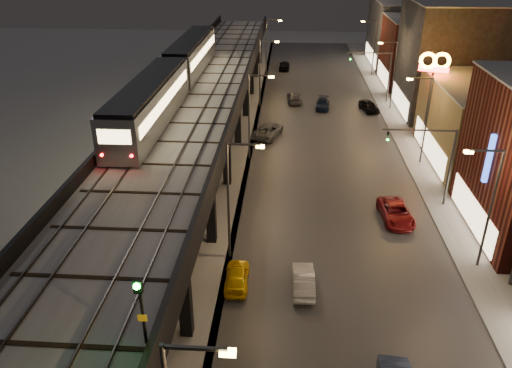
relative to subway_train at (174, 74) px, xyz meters
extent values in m
cube|color=#46474D|center=(16.00, 2.34, -8.44)|extent=(17.00, 120.00, 0.06)
cube|color=#9FA1A8|center=(26.00, 2.34, -8.40)|extent=(4.00, 120.00, 0.14)
cube|color=#9FA1A8|center=(2.50, 2.34, -8.44)|extent=(11.00, 120.00, 0.06)
cube|color=black|center=(2.50, -0.66, -2.67)|extent=(9.00, 100.00, 1.00)
cube|color=black|center=(-1.20, -27.66, -5.82)|extent=(0.70, 0.70, 5.30)
cube|color=black|center=(6.20, -27.66, -5.82)|extent=(0.70, 0.70, 5.30)
cube|color=black|center=(2.50, -27.66, -3.32)|extent=(8.00, 0.60, 0.50)
cube|color=black|center=(-1.20, -17.66, -5.82)|extent=(0.70, 0.70, 5.30)
cube|color=black|center=(6.20, -17.66, -5.82)|extent=(0.70, 0.70, 5.30)
cube|color=black|center=(2.50, -17.66, -3.32)|extent=(8.00, 0.60, 0.50)
cube|color=black|center=(-1.20, -7.66, -5.82)|extent=(0.70, 0.70, 5.30)
cube|color=black|center=(6.20, -7.66, -5.82)|extent=(0.70, 0.70, 5.30)
cube|color=black|center=(2.50, -7.66, -3.32)|extent=(8.00, 0.60, 0.50)
cube|color=black|center=(-1.20, 2.34, -5.82)|extent=(0.70, 0.70, 5.30)
cube|color=black|center=(6.20, 2.34, -5.82)|extent=(0.70, 0.70, 5.30)
cube|color=black|center=(2.50, 2.34, -3.32)|extent=(8.00, 0.60, 0.50)
cube|color=black|center=(-1.20, 12.34, -5.82)|extent=(0.70, 0.70, 5.30)
cube|color=black|center=(6.20, 12.34, -5.82)|extent=(0.70, 0.70, 5.30)
cube|color=black|center=(2.50, 12.34, -3.32)|extent=(8.00, 0.60, 0.50)
cube|color=black|center=(-1.20, 22.34, -5.82)|extent=(0.70, 0.70, 5.30)
cube|color=black|center=(6.20, 22.34, -5.82)|extent=(0.70, 0.70, 5.30)
cube|color=black|center=(2.50, 22.34, -3.32)|extent=(8.00, 0.60, 0.50)
cube|color=black|center=(-1.20, 32.34, -5.82)|extent=(0.70, 0.70, 5.30)
cube|color=black|center=(6.20, 32.34, -5.82)|extent=(0.70, 0.70, 5.30)
cube|color=black|center=(2.50, 32.34, -3.32)|extent=(8.00, 0.60, 0.50)
cube|color=black|center=(-1.20, 42.34, -5.82)|extent=(0.70, 0.70, 5.30)
cube|color=black|center=(6.20, 42.34, -5.82)|extent=(0.70, 0.70, 5.30)
cube|color=black|center=(2.50, 42.34, -3.32)|extent=(8.00, 0.60, 0.50)
cube|color=#B2B7C1|center=(2.50, -0.66, -2.09)|extent=(8.40, 100.00, 0.16)
cube|color=#332D28|center=(-0.72, -0.66, -1.93)|extent=(0.08, 98.00, 0.16)
cube|color=#332D28|center=(0.72, -0.66, -1.93)|extent=(0.08, 98.00, 0.16)
cube|color=#332D28|center=(3.78, -0.66, -1.93)|extent=(0.08, 98.00, 0.16)
cube|color=#332D28|center=(5.22, -0.66, -1.93)|extent=(0.08, 98.00, 0.16)
cube|color=black|center=(2.50, -30.66, -1.98)|extent=(7.80, 0.24, 0.06)
cube|color=black|center=(2.50, -14.66, -1.98)|extent=(7.80, 0.24, 0.06)
cube|color=black|center=(2.50, 1.34, -1.98)|extent=(7.80, 0.24, 0.06)
cube|color=black|center=(2.50, 17.34, -1.98)|extent=(7.80, 0.24, 0.06)
cube|color=black|center=(2.50, 33.34, -1.98)|extent=(7.80, 0.24, 0.06)
cube|color=black|center=(6.85, -0.66, -1.62)|extent=(0.30, 100.00, 1.10)
cube|color=black|center=(-1.85, -0.66, -1.62)|extent=(0.30, 100.00, 1.10)
cube|color=beige|center=(26.45, -14.66, -6.87)|extent=(0.10, 9.60, 2.40)
cube|color=olive|center=(32.50, -0.66, -4.47)|extent=(12.00, 15.00, 8.00)
cube|color=beige|center=(26.45, -0.66, -6.87)|extent=(0.10, 12.00, 2.40)
cube|color=#B2B7C1|center=(32.50, -0.66, -0.39)|extent=(12.20, 15.20, 0.16)
cube|color=#2C2D34|center=(32.50, 15.34, -1.47)|extent=(12.00, 13.00, 14.00)
cube|color=beige|center=(26.45, 15.34, -6.87)|extent=(0.10, 10.40, 2.40)
cube|color=#B2B7C1|center=(32.50, 15.34, 5.61)|extent=(12.20, 13.20, 0.16)
cube|color=#572218|center=(32.50, 29.34, -3.47)|extent=(12.00, 12.00, 10.00)
cube|color=beige|center=(26.45, 29.34, -6.87)|extent=(0.10, 9.60, 2.40)
cube|color=#B2B7C1|center=(32.50, 29.34, 1.61)|extent=(12.20, 12.20, 0.16)
cube|color=#45464C|center=(32.50, 43.34, -2.97)|extent=(12.00, 16.00, 11.00)
cube|color=beige|center=(26.45, 43.34, -6.87)|extent=(0.10, 12.80, 2.40)
cube|color=#B2B7C1|center=(32.50, 43.34, 2.61)|extent=(12.20, 16.20, 0.16)
cube|color=#38383A|center=(8.90, -37.66, 0.43)|extent=(2.20, 0.12, 0.12)
cube|color=#EEB94B|center=(10.00, -37.66, 0.31)|extent=(0.55, 0.28, 0.18)
cylinder|color=#38383A|center=(7.80, -19.66, -3.97)|extent=(0.18, 0.18, 9.00)
cube|color=#38383A|center=(8.90, -19.66, 0.43)|extent=(2.20, 0.12, 0.12)
cube|color=#EEB94B|center=(10.00, -19.66, 0.31)|extent=(0.55, 0.28, 0.18)
cylinder|color=#38383A|center=(25.50, -19.66, -3.97)|extent=(0.18, 0.18, 9.00)
cube|color=#38383A|center=(24.40, -19.66, 0.43)|extent=(2.20, 0.12, 0.12)
cube|color=#EEB94B|center=(23.30, -19.66, 0.31)|extent=(0.55, 0.28, 0.18)
cylinder|color=#38383A|center=(7.80, -1.66, -3.97)|extent=(0.18, 0.18, 9.00)
cube|color=#38383A|center=(8.90, -1.66, 0.43)|extent=(2.20, 0.12, 0.12)
cube|color=#EEB94B|center=(10.00, -1.66, 0.31)|extent=(0.55, 0.28, 0.18)
cylinder|color=#38383A|center=(25.50, -1.66, -3.97)|extent=(0.18, 0.18, 9.00)
cube|color=#38383A|center=(24.40, -1.66, 0.43)|extent=(2.20, 0.12, 0.12)
cube|color=#EEB94B|center=(23.30, -1.66, 0.31)|extent=(0.55, 0.28, 0.18)
cylinder|color=#38383A|center=(7.80, 16.34, -3.97)|extent=(0.18, 0.18, 9.00)
cube|color=#38383A|center=(8.90, 16.34, 0.43)|extent=(2.20, 0.12, 0.12)
cube|color=#EEB94B|center=(10.00, 16.34, 0.31)|extent=(0.55, 0.28, 0.18)
cylinder|color=#38383A|center=(25.50, 16.34, -3.97)|extent=(0.18, 0.18, 9.00)
cube|color=#38383A|center=(24.40, 16.34, 0.43)|extent=(2.20, 0.12, 0.12)
cube|color=#EEB94B|center=(23.30, 16.34, 0.31)|extent=(0.55, 0.28, 0.18)
cylinder|color=#38383A|center=(7.80, 34.34, -3.97)|extent=(0.18, 0.18, 9.00)
cube|color=#38383A|center=(8.90, 34.34, 0.43)|extent=(2.20, 0.12, 0.12)
cube|color=#EEB94B|center=(10.00, 34.34, 0.31)|extent=(0.55, 0.28, 0.18)
cylinder|color=#38383A|center=(25.50, 34.34, -3.97)|extent=(0.18, 0.18, 9.00)
cube|color=#38383A|center=(24.40, 34.34, 0.43)|extent=(2.20, 0.12, 0.12)
cube|color=#EEB94B|center=(23.30, 34.34, 0.31)|extent=(0.55, 0.28, 0.18)
cylinder|color=#38383A|center=(25.50, -10.66, -4.97)|extent=(0.20, 0.20, 7.00)
cube|color=#38383A|center=(22.50, -10.66, -1.57)|extent=(6.00, 0.12, 0.12)
imported|color=black|center=(20.00, -10.66, -2.07)|extent=(0.20, 0.16, 1.00)
sphere|color=#0CFF26|center=(20.00, -10.81, -2.32)|extent=(0.18, 0.18, 0.18)
cylinder|color=#38383A|center=(25.50, 19.34, -4.97)|extent=(0.20, 0.20, 7.00)
cube|color=#38383A|center=(22.50, 19.34, -1.57)|extent=(6.00, 0.12, 0.12)
imported|color=black|center=(20.00, 19.34, -2.07)|extent=(0.20, 0.16, 1.00)
sphere|color=#0CFF26|center=(20.00, 19.19, -2.32)|extent=(0.18, 0.18, 0.18)
cube|color=gray|center=(0.00, -9.65, -0.12)|extent=(3.04, 18.35, 3.46)
cube|color=black|center=(0.00, -9.65, 1.74)|extent=(2.73, 17.82, 0.26)
cube|color=#FFDC8C|center=(-1.53, -9.65, 0.35)|extent=(0.05, 16.77, 0.94)
cube|color=#FFDC8C|center=(1.53, -9.65, 0.35)|extent=(0.05, 16.77, 0.94)
cube|color=gray|center=(0.00, 9.67, -0.12)|extent=(3.04, 18.35, 3.46)
cube|color=black|center=(0.00, 9.67, 1.74)|extent=(2.73, 17.82, 0.26)
cube|color=#FFDC8C|center=(-1.53, 9.67, 0.35)|extent=(0.05, 16.77, 0.94)
cube|color=#FFDC8C|center=(1.53, 9.67, 0.35)|extent=(0.05, 16.77, 0.94)
cube|color=#FFDC8C|center=(0.00, -18.84, 0.41)|extent=(2.31, 0.05, 1.05)
sphere|color=#FF0C0C|center=(-1.05, -18.86, -0.96)|extent=(0.21, 0.21, 0.21)
sphere|color=#FF0C0C|center=(1.05, -18.86, -0.96)|extent=(0.21, 0.21, 0.21)
cylinder|color=black|center=(6.40, -35.23, -0.28)|extent=(0.13, 0.13, 3.14)
cube|color=black|center=(6.40, -35.35, 1.03)|extent=(0.33, 0.19, 0.58)
sphere|color=#0CFF26|center=(6.40, -35.47, 1.13)|extent=(0.27, 0.27, 0.27)
cube|color=yellow|center=(6.40, -35.33, -0.49)|extent=(0.37, 0.04, 0.31)
imported|color=#EEBA08|center=(8.65, -22.89, -7.80)|extent=(1.69, 3.95, 1.33)
imported|color=silver|center=(13.09, -23.03, -7.80)|extent=(1.48, 4.06, 1.33)
imported|color=slate|center=(9.45, 4.91, -7.72)|extent=(3.96, 5.87, 1.49)
imported|color=slate|center=(12.56, 18.62, -7.78)|extent=(2.18, 4.83, 1.37)
imported|color=black|center=(10.81, 37.60, -7.72)|extent=(1.92, 4.43, 1.49)
imported|color=maroon|center=(20.84, -13.54, -7.77)|extent=(2.65, 5.15, 1.39)
imported|color=#101A32|center=(16.39, 15.89, -7.84)|extent=(2.14, 4.44, 1.25)
imported|color=black|center=(22.48, 15.12, -7.76)|extent=(2.70, 4.44, 1.41)
cylinder|color=#38383A|center=(26.50, 2.26, -4.20)|extent=(0.24, 0.24, 8.54)
cube|color=#FF0C0C|center=(26.50, 2.26, 0.39)|extent=(2.99, 0.25, 0.53)
torus|color=yellow|center=(25.81, 2.26, 1.24)|extent=(1.74, 0.91, 1.73)
torus|color=yellow|center=(27.19, 2.26, 1.24)|extent=(1.74, 0.91, 1.73)
cylinder|color=#38383A|center=(27.00, -15.68, -5.90)|extent=(0.28, 0.28, 5.14)
cube|color=blue|center=(27.00, -15.68, -1.79)|extent=(1.64, 0.35, 3.70)
camera|label=1|loc=(11.76, -49.81, 12.65)|focal=35.00mm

